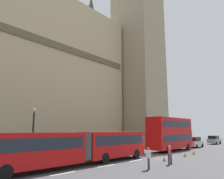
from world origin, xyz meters
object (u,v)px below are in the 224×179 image
(sedan_lead, at_px, (195,142))
(traffic_cone_west, at_px, (164,158))
(traffic_cone_east, at_px, (194,152))
(street_lamp, at_px, (33,130))
(sedan_trailing, at_px, (214,140))
(traffic_cone_middle, at_px, (185,154))
(pedestrian_near_cones, at_px, (149,158))
(articulated_bus, at_px, (80,145))
(pedestrian_by_kerb, at_px, (170,154))
(double_decker_bus, at_px, (171,133))

(sedan_lead, height_order, traffic_cone_west, sedan_lead)
(traffic_cone_east, relative_size, street_lamp, 0.11)
(sedan_lead, bearing_deg, sedan_trailing, 0.99)
(sedan_lead, xyz_separation_m, traffic_cone_west, (-19.60, -4.21, -0.63))
(sedan_trailing, relative_size, traffic_cone_middle, 7.59)
(pedestrian_near_cones, bearing_deg, street_lamp, 113.14)
(sedan_trailing, bearing_deg, pedestrian_near_cones, -171.12)
(sedan_trailing, xyz_separation_m, street_lamp, (-41.34, 4.51, 2.14))
(articulated_bus, xyz_separation_m, street_lamp, (-2.13, 4.51, 1.31))
(articulated_bus, relative_size, sedan_lead, 3.97)
(sedan_trailing, relative_size, traffic_cone_east, 7.59)
(sedan_lead, relative_size, traffic_cone_middle, 7.59)
(articulated_bus, height_order, traffic_cone_middle, articulated_bus)
(pedestrian_near_cones, xyz_separation_m, pedestrian_by_kerb, (3.56, -0.09, 0.00))
(articulated_bus, xyz_separation_m, traffic_cone_west, (7.43, -4.43, -1.46))
(traffic_cone_west, distance_m, traffic_cone_middle, 5.11)
(double_decker_bus, distance_m, sedan_lead, 9.04)
(sedan_trailing, height_order, traffic_cone_west, sedan_trailing)
(double_decker_bus, xyz_separation_m, traffic_cone_west, (-10.75, -4.43, -2.43))
(traffic_cone_west, xyz_separation_m, street_lamp, (-9.57, 8.93, 2.77))
(articulated_bus, distance_m, traffic_cone_west, 8.77)
(sedan_lead, xyz_separation_m, pedestrian_by_kerb, (-21.22, -5.65, -0.00))
(double_decker_bus, relative_size, pedestrian_near_cones, 6.24)
(street_lamp, bearing_deg, sedan_trailing, -6.23)
(traffic_cone_west, xyz_separation_m, pedestrian_near_cones, (-5.17, -1.35, 0.63))
(traffic_cone_west, bearing_deg, traffic_cone_middle, -0.23)
(traffic_cone_east, bearing_deg, double_decker_bus, 58.65)
(articulated_bus, xyz_separation_m, pedestrian_by_kerb, (5.82, -5.86, -0.83))
(traffic_cone_east, bearing_deg, street_lamp, 153.29)
(sedan_lead, height_order, traffic_cone_middle, sedan_lead)
(traffic_cone_west, distance_m, pedestrian_by_kerb, 2.25)
(double_decker_bus, height_order, sedan_trailing, double_decker_bus)
(pedestrian_near_cones, bearing_deg, articulated_bus, 111.36)
(double_decker_bus, bearing_deg, sedan_lead, -1.40)
(pedestrian_near_cones, bearing_deg, traffic_cone_east, 6.04)
(sedan_lead, bearing_deg, articulated_bus, 179.55)
(double_decker_bus, height_order, sedan_lead, double_decker_bus)
(traffic_cone_west, bearing_deg, street_lamp, 136.97)
(sedan_lead, xyz_separation_m, pedestrian_near_cones, (-24.77, -5.56, -0.00))
(double_decker_bus, relative_size, street_lamp, 2.00)
(sedan_trailing, height_order, traffic_cone_middle, sedan_trailing)
(street_lamp, bearing_deg, double_decker_bus, -12.50)
(traffic_cone_west, bearing_deg, sedan_lead, 12.13)
(traffic_cone_east, height_order, street_lamp, street_lamp)
(sedan_lead, bearing_deg, double_decker_bus, 178.60)
(articulated_bus, distance_m, traffic_cone_middle, 13.39)
(double_decker_bus, height_order, pedestrian_by_kerb, double_decker_bus)
(articulated_bus, xyz_separation_m, pedestrian_near_cones, (2.26, -5.78, -0.83))
(pedestrian_near_cones, bearing_deg, sedan_lead, 12.65)
(double_decker_bus, bearing_deg, sedan_trailing, -0.02)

